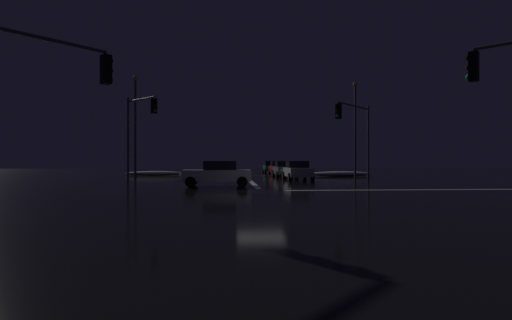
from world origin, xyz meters
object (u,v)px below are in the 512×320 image
(sedan_silver, at_px, (297,170))
(traffic_signal_nw, at_px, (139,123))
(streetlamp_right_near, at_px, (355,123))
(traffic_signal_ne, at_px, (356,126))
(traffic_signal_sw, at_px, (31,82))
(sedan_white_crossing, at_px, (217,173))
(sedan_green, at_px, (271,167))
(sedan_gray, at_px, (284,169))
(streetlamp_left_near, at_px, (135,120))
(sedan_red, at_px, (279,168))

(sedan_silver, xyz_separation_m, traffic_signal_nw, (-12.16, -2.54, 3.52))
(sedan_silver, xyz_separation_m, streetlamp_right_near, (6.05, 3.67, 4.31))
(sedan_silver, distance_m, traffic_signal_ne, 5.94)
(traffic_signal_sw, bearing_deg, sedan_silver, 57.75)
(sedan_white_crossing, xyz_separation_m, traffic_signal_sw, (-5.46, -11.66, 3.23))
(sedan_green, bearing_deg, sedan_gray, -90.18)
(traffic_signal_ne, relative_size, streetlamp_left_near, 0.65)
(sedan_white_crossing, relative_size, streetlamp_left_near, 0.48)
(sedan_red, relative_size, traffic_signal_sw, 0.75)
(sedan_red, xyz_separation_m, streetlamp_right_near, (6.03, -8.38, 4.31))
(sedan_red, xyz_separation_m, sedan_green, (-0.25, 5.33, 0.00))
(sedan_gray, distance_m, traffic_signal_ne, 10.01)
(sedan_green, xyz_separation_m, streetlamp_right_near, (6.28, -13.71, 4.31))
(sedan_silver, relative_size, sedan_green, 1.00)
(traffic_signal_sw, relative_size, traffic_signal_ne, 0.97)
(traffic_signal_sw, xyz_separation_m, streetlamp_left_near, (-2.10, 22.32, 1.21))
(traffic_signal_ne, bearing_deg, traffic_signal_sw, -135.00)
(sedan_green, distance_m, streetlamp_right_near, 15.69)
(sedan_white_crossing, bearing_deg, traffic_signal_sw, -115.09)
(traffic_signal_sw, height_order, traffic_signal_nw, traffic_signal_nw)
(sedan_green, xyz_separation_m, traffic_signal_nw, (-11.93, -19.92, 3.52))
(traffic_signal_sw, bearing_deg, sedan_red, 69.00)
(traffic_signal_nw, distance_m, streetlamp_right_near, 19.25)
(sedan_gray, xyz_separation_m, streetlamp_right_near, (6.32, -1.81, 4.31))
(traffic_signal_ne, relative_size, streetlamp_right_near, 0.67)
(sedan_gray, xyz_separation_m, traffic_signal_nw, (-11.89, -8.01, 3.52))
(sedan_silver, bearing_deg, traffic_signal_sw, -122.25)
(sedan_white_crossing, relative_size, traffic_signal_nw, 0.68)
(traffic_signal_sw, distance_m, traffic_signal_ne, 22.12)
(sedan_red, relative_size, streetlamp_left_near, 0.48)
(traffic_signal_nw, bearing_deg, traffic_signal_sw, -88.60)
(traffic_signal_sw, bearing_deg, traffic_signal_nw, 91.40)
(streetlamp_left_near, bearing_deg, traffic_signal_ne, -20.61)
(sedan_red, bearing_deg, sedan_gray, -92.49)
(sedan_gray, distance_m, traffic_signal_sw, 26.92)
(streetlamp_right_near, distance_m, streetlamp_left_near, 19.92)
(traffic_signal_sw, xyz_separation_m, streetlamp_right_near, (17.82, 22.32, 1.08))
(sedan_white_crossing, distance_m, streetlamp_left_near, 13.80)
(streetlamp_right_near, bearing_deg, sedan_white_crossing, -139.23)
(sedan_green, bearing_deg, streetlamp_right_near, -65.38)
(traffic_signal_nw, bearing_deg, traffic_signal_ne, -1.67)
(sedan_red, bearing_deg, sedan_green, 92.69)
(streetlamp_left_near, bearing_deg, streetlamp_right_near, 0.00)
(sedan_silver, relative_size, streetlamp_right_near, 0.49)
(sedan_green, xyz_separation_m, streetlamp_left_near, (-13.63, -13.71, 4.44))
(sedan_red, height_order, streetlamp_right_near, streetlamp_right_near)
(sedan_silver, distance_m, sedan_white_crossing, 9.41)
(sedan_green, xyz_separation_m, traffic_signal_sw, (-11.53, -36.03, 3.23))
(traffic_signal_nw, bearing_deg, streetlamp_left_near, 105.37)
(traffic_signal_nw, height_order, traffic_signal_ne, traffic_signal_nw)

